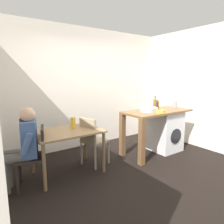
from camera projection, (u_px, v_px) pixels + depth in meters
ground_plane at (133, 172)px, 3.48m from camera, size 5.46×5.46×0.00m
wall_back at (84, 88)px, 4.65m from camera, size 4.60×0.10×2.70m
wall_counter_side at (208, 89)px, 4.46m from camera, size 0.10×3.80×2.70m
dining_table at (68, 136)px, 3.34m from camera, size 1.10×0.76×0.74m
chair_person_seat at (36, 154)px, 2.96m from camera, size 0.50×0.50×0.90m
chair_opposite at (92, 139)px, 3.66m from camera, size 0.49×0.49×0.90m
seated_person at (23, 144)px, 2.88m from camera, size 0.56×0.54×1.20m
kitchen_counter at (150, 119)px, 4.14m from camera, size 1.50×0.68×0.92m
washing_machine at (165, 131)px, 4.46m from camera, size 0.60×0.61×0.86m
sink_basin at (148, 109)px, 4.08m from camera, size 0.38×0.38×0.09m
tap at (142, 104)px, 4.20m from camera, size 0.02×0.02×0.28m
bottle_tall_green at (155, 103)px, 4.30m from camera, size 0.07×0.07×0.30m
bottle_squat_brown at (155, 103)px, 4.49m from camera, size 0.08×0.08×0.25m
bottle_clear_small at (158, 104)px, 4.55m from camera, size 0.06×0.06×0.21m
mixing_bowl at (160, 111)px, 3.98m from camera, size 0.20×0.20×0.05m
utensil_crock at (175, 104)px, 4.62m from camera, size 0.11×0.11×0.30m
vase at (73, 123)px, 3.47m from camera, size 0.09×0.09×0.20m
scissors at (159, 111)px, 4.12m from camera, size 0.15×0.06×0.01m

